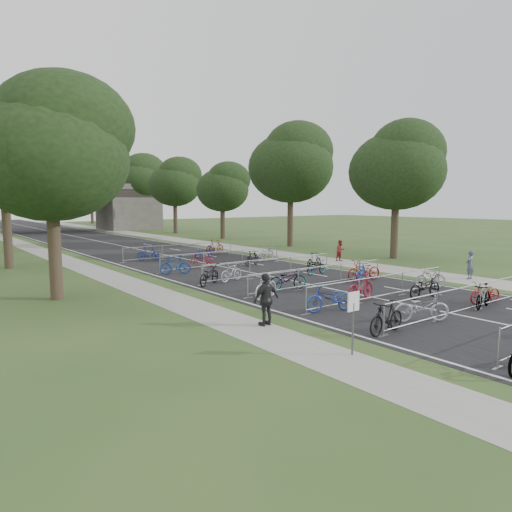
{
  "coord_description": "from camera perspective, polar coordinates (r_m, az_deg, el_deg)",
  "views": [
    {
      "loc": [
        -16.54,
        -5.29,
        4.32
      ],
      "look_at": [
        -0.14,
        16.25,
        1.1
      ],
      "focal_mm": 32.0,
      "sensor_mm": 36.0,
      "label": 1
    }
  ],
  "objects": [
    {
      "name": "bike_8",
      "position": [
        18.25,
        9.29,
        -5.22
      ],
      "size": [
        2.22,
        1.31,
        1.1
      ],
      "primitive_type": "imported",
      "rotation": [
        0.0,
        0.0,
        4.42
      ],
      "color": "#1B3999",
      "rests_on": "ground"
    },
    {
      "name": "bike_15",
      "position": [
        25.81,
        13.36,
        -1.76
      ],
      "size": [
        2.26,
        1.16,
        1.13
      ],
      "primitive_type": "imported",
      "rotation": [
        0.0,
        0.0,
        4.52
      ],
      "color": "maroon",
      "rests_on": "ground"
    },
    {
      "name": "road",
      "position": [
        57.87,
        -20.6,
        2.07
      ],
      "size": [
        11.0,
        140.0,
        0.01
      ],
      "primitive_type": "cube",
      "color": "black",
      "rests_on": "ground"
    },
    {
      "name": "bike_6",
      "position": [
        20.76,
        26.54,
        -4.55
      ],
      "size": [
        1.71,
        0.73,
        1.0
      ],
      "primitive_type": "imported",
      "rotation": [
        0.0,
        0.0,
        4.88
      ],
      "color": "#96999D",
      "rests_on": "ground"
    },
    {
      "name": "bike_19",
      "position": [
        29.91,
        7.27,
        -0.58
      ],
      "size": [
        1.79,
        0.94,
        1.04
      ],
      "primitive_type": "imported",
      "rotation": [
        0.0,
        0.0,
        1.84
      ],
      "color": "#96999D",
      "rests_on": "ground"
    },
    {
      "name": "tree_right_5",
      "position": [
        86.47,
        -17.4,
        7.55
      ],
      "size": [
        6.16,
        6.16,
        9.39
      ],
      "color": "#33261C",
      "rests_on": "ground"
    },
    {
      "name": "bike_18",
      "position": [
        27.5,
        7.57,
        -1.39
      ],
      "size": [
        1.72,
        0.75,
        0.88
      ],
      "primitive_type": "imported",
      "rotation": [
        0.0,
        0.0,
        1.68
      ],
      "color": "#96999D",
      "rests_on": "ground"
    },
    {
      "name": "bike_23",
      "position": [
        33.68,
        1.21,
        0.33
      ],
      "size": [
        2.16,
        1.28,
        1.07
      ],
      "primitive_type": "imported",
      "rotation": [
        0.0,
        0.0,
        1.87
      ],
      "color": "#A4A4AC",
      "rests_on": "ground"
    },
    {
      "name": "pedestrian_c",
      "position": [
        15.98,
        1.28,
        -5.48
      ],
      "size": [
        1.11,
        0.52,
        1.85
      ],
      "primitive_type": "imported",
      "rotation": [
        0.0,
        0.0,
        3.21
      ],
      "color": "black",
      "rests_on": "ground"
    },
    {
      "name": "bike_9",
      "position": [
        20.68,
        12.95,
        -3.79
      ],
      "size": [
        2.0,
        0.77,
        1.17
      ],
      "primitive_type": "imported",
      "rotation": [
        0.0,
        0.0,
        1.68
      ],
      "color": "maroon",
      "rests_on": "ground"
    },
    {
      "name": "sidewalk_right",
      "position": [
        60.64,
        -13.34,
        2.52
      ],
      "size": [
        3.0,
        140.0,
        0.01
      ],
      "primitive_type": "cube",
      "color": "gray",
      "rests_on": "ground"
    },
    {
      "name": "bike_26",
      "position": [
        35.7,
        -6.45,
        0.51
      ],
      "size": [
        1.74,
        0.73,
        0.89
      ],
      "primitive_type": "imported",
      "rotation": [
        0.0,
        0.0,
        1.49
      ],
      "color": "#1B2597",
      "rests_on": "ground"
    },
    {
      "name": "barrier_row_1",
      "position": [
        19.15,
        24.05,
        -5.18
      ],
      "size": [
        9.7,
        0.08,
        1.1
      ],
      "color": "#96999D",
      "rests_on": "ground"
    },
    {
      "name": "bike_4",
      "position": [
        15.66,
        16.0,
        -7.4
      ],
      "size": [
        1.87,
        0.64,
        1.11
      ],
      "primitive_type": "imported",
      "rotation": [
        0.0,
        0.0,
        4.78
      ],
      "color": "black",
      "rests_on": "ground"
    },
    {
      "name": "sidewalk_left",
      "position": [
        56.19,
        -27.93,
        1.58
      ],
      "size": [
        2.0,
        140.0,
        0.01
      ],
      "primitive_type": "cube",
      "color": "gray",
      "rests_on": "ground"
    },
    {
      "name": "bike_7",
      "position": [
        21.87,
        26.75,
        -4.1
      ],
      "size": [
        1.85,
        0.96,
        0.93
      ],
      "primitive_type": "imported",
      "rotation": [
        0.0,
        0.0,
        4.51
      ],
      "color": "maroon",
      "rests_on": "ground"
    },
    {
      "name": "bike_5",
      "position": [
        17.59,
        19.98,
        -6.05
      ],
      "size": [
        2.11,
        1.68,
        1.07
      ],
      "primitive_type": "imported",
      "rotation": [
        0.0,
        0.0,
        1.02
      ],
      "color": "#9C9AA2",
      "rests_on": "ground"
    },
    {
      "name": "bike_14",
      "position": [
        25.35,
        13.0,
        -2.01
      ],
      "size": [
        1.79,
        1.13,
        1.04
      ],
      "primitive_type": "imported",
      "rotation": [
        0.0,
        0.0,
        1.97
      ],
      "color": "#1B4095",
      "rests_on": "ground"
    },
    {
      "name": "tree_right_6",
      "position": [
        97.85,
        -19.84,
        7.9
      ],
      "size": [
        7.17,
        7.17,
        10.93
      ],
      "color": "#33261C",
      "rests_on": "ground"
    },
    {
      "name": "barrier_row_6",
      "position": [
        35.59,
        -9.38,
        0.6
      ],
      "size": [
        9.7,
        0.08,
        1.1
      ],
      "color": "#96999D",
      "rests_on": "ground"
    },
    {
      "name": "overpass_bridge",
      "position": [
        72.21,
        -24.17,
        5.56
      ],
      "size": [
        31.0,
        8.0,
        7.05
      ],
      "color": "#46433E",
      "rests_on": "ground"
    },
    {
      "name": "pedestrian_b",
      "position": [
        33.92,
        10.52,
        0.66
      ],
      "size": [
        0.78,
        0.62,
        1.54
      ],
      "primitive_type": "imported",
      "rotation": [
        0.0,
        0.0,
        -0.05
      ],
      "color": "maroon",
      "rests_on": "ground"
    },
    {
      "name": "park_sign",
      "position": [
        13.15,
        12.06,
        -6.78
      ],
      "size": [
        0.45,
        0.06,
        1.83
      ],
      "color": "#4C4C51",
      "rests_on": "ground"
    },
    {
      "name": "bike_16",
      "position": [
        23.84,
        -5.89,
        -2.37
      ],
      "size": [
        2.13,
        1.72,
        1.09
      ],
      "primitive_type": "imported",
      "rotation": [
        0.0,
        0.0,
        2.14
      ],
      "color": "black",
      "rests_on": "ground"
    },
    {
      "name": "pedestrian_a",
      "position": [
        28.18,
        25.15,
        -1.01
      ],
      "size": [
        0.64,
        0.46,
        1.62
      ],
      "primitive_type": "imported",
      "rotation": [
        0.0,
        0.0,
        3.27
      ],
      "color": "#394455",
      "rests_on": "ground"
    },
    {
      "name": "tree_left_0",
      "position": [
        21.94,
        -24.08,
        11.88
      ],
      "size": [
        6.72,
        6.72,
        10.25
      ],
      "color": "#33261C",
      "rests_on": "ground"
    },
    {
      "name": "lane_markings",
      "position": [
        57.87,
        -20.6,
        2.06
      ],
      "size": [
        0.12,
        140.0,
        0.0
      ],
      "primitive_type": "cube",
      "color": "silver",
      "rests_on": "ground"
    },
    {
      "name": "tree_right_1",
      "position": [
        44.67,
        4.53,
        11.35
      ],
      "size": [
        8.18,
        8.18,
        12.47
      ],
      "color": "#33261C",
      "rests_on": "ground"
    },
    {
      "name": "barrier_row_4",
      "position": [
        26.45,
        1.88,
        -1.43
      ],
      "size": [
        9.7,
        0.08,
        1.1
      ],
      "color": "#96999D",
      "rests_on": "ground"
    },
    {
      "name": "tree_right_0",
      "position": [
        36.55,
        17.37,
        10.56
      ],
      "size": [
        7.17,
        7.17,
        10.93
      ],
      "color": "#33261C",
      "rests_on": "ground"
    },
    {
      "name": "tree_right_3",
      "position": [
        64.49,
        -10.02,
        8.99
      ],
      "size": [
        7.17,
        7.17,
        10.93
      ],
      "color": "#33261C",
      "rests_on": "ground"
    },
    {
      "name": "bike_12",
      "position": [
        20.44,
        1.26,
        -3.82
      ],
      "size": [
        1.92,
        1.18,
        1.12
      ],
      "primitive_type": "imported",
      "rotation": [
        0.0,
        0.0,
        5.09
      ],
      "color": "#A5A5AD",
      "rests_on": "ground"
    },
    {
      "name": "bike_17",
      "position": [
        24.82,
        -3.1,
        -2.05
      ],
      "size": [
        1.78,
        0.93,
        1.03
      ],
      "primitive_type": "imported",
      "rotation": [
        0.0,
        0.0,
        1.85
      ],
      "color": "gray",
      "rests_on": "ground"
    },
    {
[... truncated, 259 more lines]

